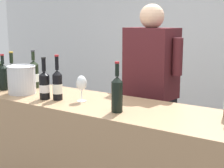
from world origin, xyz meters
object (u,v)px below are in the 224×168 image
Objects in this scene: wine_bottle_5 at (44,85)px; wine_bottle_9 at (57,85)px; wine_bottle_0 at (34,74)px; wine_bottle_3 at (3,76)px; wine_bottle_2 at (117,93)px; person_server at (150,107)px; wine_bottle_4 at (12,74)px; wine_glass at (81,84)px; ice_bucket at (22,79)px.

wine_bottle_9 reaches higher than wine_bottle_5.
wine_bottle_3 is at bearing -128.23° from wine_bottle_0.
wine_bottle_2 is 0.80m from person_server.
wine_glass is at bearing -3.82° from wine_bottle_4.
person_server reaches higher than wine_bottle_5.
wine_bottle_5 is (0.38, -0.25, -0.01)m from wine_bottle_0.
person_server is (1.05, 0.58, -0.27)m from wine_bottle_4.
wine_glass is 0.57m from ice_bucket.
wine_bottle_5 is at bearing -33.76° from wine_bottle_0.
ice_bucket is 1.10m from person_server.
wine_glass is (0.65, -0.15, 0.01)m from wine_bottle_0.
wine_bottle_4 is 0.94× the size of wine_bottle_9.
wine_bottle_3 is at bearing -176.70° from wine_glass.
person_server is (0.24, 0.64, -0.28)m from wine_glass.
wine_glass is at bearing 19.28° from wine_bottle_9.
ice_bucket is (-0.94, 0.04, -0.01)m from wine_bottle_2.
wine_bottle_3 is (-1.18, 0.05, -0.01)m from wine_bottle_2.
wine_bottle_9 is 0.85m from person_server.
wine_bottle_5 reaches higher than wine_glass.
wine_glass is (0.82, -0.05, 0.01)m from wine_bottle_4.
wine_bottle_3 is 1.28m from person_server.
wine_bottle_3 is 1.60× the size of wine_glass.
wine_bottle_0 is at bearing -151.33° from person_server.
wine_bottle_4 is at bearing 169.64° from wine_bottle_9.
wine_bottle_0 is 0.19m from wine_bottle_4.
wine_bottle_2 is at bearing -14.84° from wine_glass.
wine_bottle_2 is at bearing -3.76° from wine_bottle_9.
wine_glass is 0.84× the size of ice_bucket.
ice_bucket is (-0.57, -0.06, -0.01)m from wine_glass.
wine_bottle_9 is (0.47, -0.21, -0.01)m from wine_bottle_0.
wine_bottle_4 is 1.23m from person_server.
wine_bottle_0 is 1.00× the size of wine_bottle_2.
wine_bottle_3 is (-0.16, -0.20, -0.00)m from wine_bottle_0.
wine_bottle_5 is at bearing -159.17° from wine_bottle_9.
wine_bottle_3 reaches higher than ice_bucket.
person_server is at bearing 59.42° from wine_bottle_9.
wine_bottle_9 is at bearing 176.24° from wine_bottle_2.
ice_bucket is (-0.29, 0.04, 0.01)m from wine_bottle_5.
wine_glass is (-0.37, 0.10, 0.00)m from wine_bottle_2.
wine_bottle_2 is at bearing -79.61° from person_server.
wine_bottle_4 reaches higher than wine_bottle_5.
wine_bottle_5 is 0.30m from ice_bucket.
wine_bottle_5 is 0.94× the size of wine_bottle_9.
wine_bottle_5 is at bearing -124.71° from person_server.
wine_bottle_9 is at bearing -0.35° from ice_bucket.
wine_bottle_9 is at bearing -1.42° from wine_bottle_3.
wine_bottle_4 is (-0.17, -0.10, -0.00)m from wine_bottle_0.
wine_bottle_4 is 0.65m from wine_bottle_9.
wine_bottle_0 is 1.04× the size of wine_bottle_5.
wine_bottle_4 reaches higher than wine_glass.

